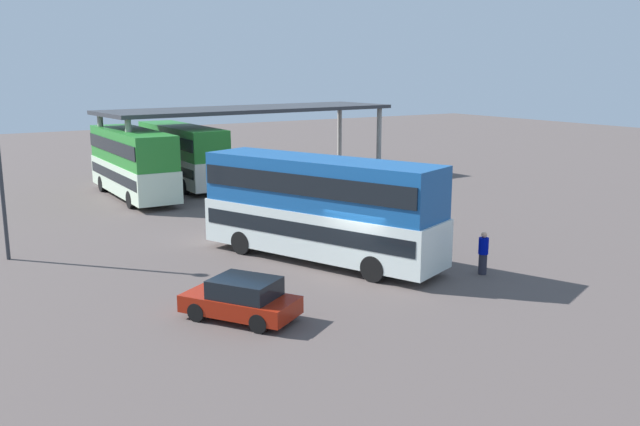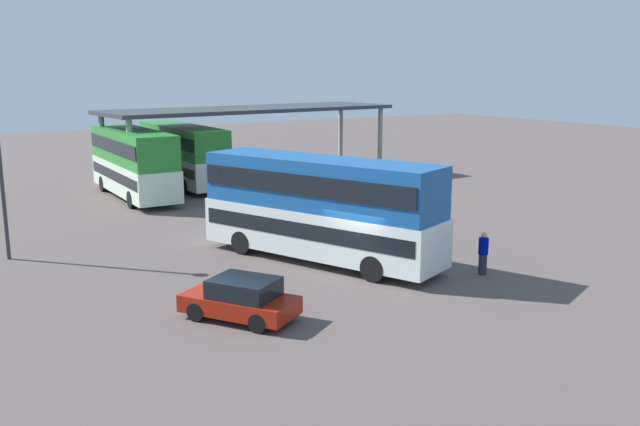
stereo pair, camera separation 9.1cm
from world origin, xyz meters
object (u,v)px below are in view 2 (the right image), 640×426
Objects in this scene: double_decker_main at (320,205)px; double_decker_mid_row at (183,153)px; double_decker_near_canopy at (133,161)px; pedestrian_waiting at (483,253)px; parked_hatchback at (241,299)px.

double_decker_mid_row is (2.00, 20.53, -0.10)m from double_decker_main.
double_decker_main is 20.63m from double_decker_mid_row.
double_decker_mid_row is at bearing -27.21° from double_decker_main.
double_decker_near_canopy is 23.81m from pedestrian_waiting.
double_decker_main is 7.38m from parked_hatchback.
parked_hatchback is 22.69m from double_decker_near_canopy.
parked_hatchback is 2.37× the size of pedestrian_waiting.
double_decker_main is 1.02× the size of double_decker_mid_row.
pedestrian_waiting reaches higher than parked_hatchback.
parked_hatchback is at bearing 162.71° from double_decker_mid_row.
pedestrian_waiting is at bearing -163.51° from double_decker_near_canopy.
double_decker_main is 1.05× the size of double_decker_near_canopy.
double_decker_near_canopy is 4.89m from double_decker_mid_row.
pedestrian_waiting is at bearing -125.32° from parked_hatchback.
parked_hatchback is 26.15m from double_decker_mid_row.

